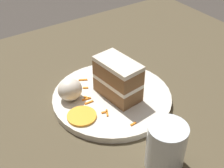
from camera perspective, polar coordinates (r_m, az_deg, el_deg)
name	(u,v)px	position (r m, az deg, el deg)	size (l,w,h in m)	color
ground_plane	(122,116)	(0.77, 1.87, -5.88)	(6.00, 6.00, 0.00)	#38332D
dining_table	(122,110)	(0.76, 1.90, -4.84)	(1.13, 0.97, 0.04)	#4C422D
plate	(112,98)	(0.75, 0.00, -2.51)	(0.29, 0.29, 0.02)	silver
cake_slice	(117,79)	(0.72, 0.93, 0.90)	(0.07, 0.12, 0.09)	brown
cream_dollop	(70,90)	(0.73, -7.68, -1.01)	(0.06, 0.05, 0.05)	silver
orange_garnish	(82,117)	(0.69, -5.48, -5.94)	(0.07, 0.07, 0.01)	orange
carrot_shreds_scatter	(95,101)	(0.73, -3.10, -3.04)	(0.06, 0.21, 0.00)	orange
drinking_glass	(165,149)	(0.60, 9.75, -11.61)	(0.07, 0.07, 0.10)	silver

